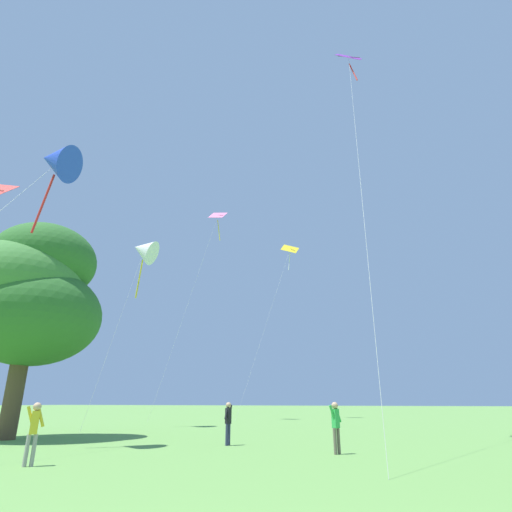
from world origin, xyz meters
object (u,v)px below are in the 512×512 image
object	(u,v)px
tree_left_oak	(32,294)
kite_white_distant	(144,250)
kite_pink_low	(217,223)
kite_yellow_diamond	(289,255)
kite_blue_delta	(57,161)
person_with_spool	(34,427)
person_foreground_watcher	(228,419)
person_in_blue_jacket	(336,422)
kite_purple_streamer	(350,66)

from	to	relation	value
tree_left_oak	kite_white_distant	bearing A→B (deg)	94.75
kite_pink_low	kite_yellow_diamond	bearing A→B (deg)	50.23
kite_white_distant	kite_blue_delta	bearing A→B (deg)	-69.99
kite_blue_delta	tree_left_oak	world-z (taller)	kite_blue_delta
person_with_spool	tree_left_oak	xyz separation A→B (m)	(-8.08, 5.84, 5.96)
kite_white_distant	person_with_spool	distance (m)	21.64
person_with_spool	person_foreground_watcher	distance (m)	7.69
person_in_blue_jacket	person_foreground_watcher	xyz separation A→B (m)	(-4.70, 1.38, -0.01)
person_in_blue_jacket	person_foreground_watcher	distance (m)	4.90
person_in_blue_jacket	person_foreground_watcher	world-z (taller)	person_in_blue_jacket
kite_white_distant	tree_left_oak	bearing A→B (deg)	-85.25
person_foreground_watcher	person_with_spool	bearing A→B (deg)	-109.96
person_with_spool	kite_white_distant	bearing A→B (deg)	119.47
kite_blue_delta	kite_yellow_diamond	xyz separation A→B (m)	(1.05, 33.22, 6.29)
kite_white_distant	kite_yellow_diamond	xyz separation A→B (m)	(5.85, 20.04, 5.47)
kite_yellow_diamond	person_with_spool	distance (m)	39.89
person_foreground_watcher	tree_left_oak	size ratio (longest dim) A/B	0.15
kite_yellow_diamond	tree_left_oak	size ratio (longest dim) A/B	1.85
person_in_blue_jacket	kite_pink_low	bearing A→B (deg)	126.01
person_with_spool	kite_blue_delta	bearing A→B (deg)	147.85
person_in_blue_jacket	person_foreground_watcher	size ratio (longest dim) A/B	1.01
kite_pink_low	tree_left_oak	size ratio (longest dim) A/B	2.05
kite_white_distant	person_foreground_watcher	distance (m)	18.61
kite_purple_streamer	person_with_spool	distance (m)	24.27
kite_purple_streamer	person_in_blue_jacket	bearing A→B (deg)	-101.87
kite_blue_delta	kite_pink_low	bearing A→B (deg)	100.98
kite_white_distant	tree_left_oak	size ratio (longest dim) A/B	1.30
kite_purple_streamer	kite_pink_low	size ratio (longest dim) A/B	1.02
kite_white_distant	kite_blue_delta	size ratio (longest dim) A/B	1.07
kite_purple_streamer	person_with_spool	size ratio (longest dim) A/B	13.74
kite_white_distant	person_foreground_watcher	xyz separation A→B (m)	(11.53, -8.53, -11.85)
kite_pink_low	person_foreground_watcher	bearing A→B (deg)	-61.06
kite_purple_streamer	person_foreground_watcher	world-z (taller)	kite_purple_streamer
kite_pink_low	person_foreground_watcher	distance (m)	31.13
person_foreground_watcher	tree_left_oak	distance (m)	12.33
kite_white_distant	kite_yellow_diamond	size ratio (longest dim) A/B	0.70
kite_yellow_diamond	tree_left_oak	distance (m)	32.44
kite_pink_low	person_with_spool	bearing A→B (deg)	-72.23
person_foreground_watcher	kite_blue_delta	bearing A→B (deg)	-145.39
tree_left_oak	kite_pink_low	bearing A→B (deg)	92.66
kite_pink_low	kite_blue_delta	bearing A→B (deg)	-79.02
kite_yellow_diamond	tree_left_oak	bearing A→B (deg)	-99.53
kite_yellow_diamond	person_in_blue_jacket	xyz separation A→B (m)	(10.38, -29.96, -17.32)
person_foreground_watcher	tree_left_oak	xyz separation A→B (m)	(-10.71, -1.39, 5.96)
kite_white_distant	kite_pink_low	size ratio (longest dim) A/B	0.63
kite_white_distant	kite_yellow_diamond	distance (m)	21.58
person_in_blue_jacket	kite_white_distant	bearing A→B (deg)	148.58
kite_pink_low	person_in_blue_jacket	xyz separation A→B (m)	(16.46, -22.65, -19.45)
kite_blue_delta	tree_left_oak	bearing A→B (deg)	140.64
kite_purple_streamer	person_foreground_watcher	distance (m)	21.04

